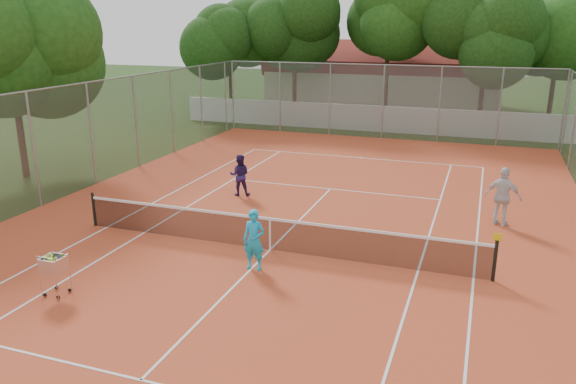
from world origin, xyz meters
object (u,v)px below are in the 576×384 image
(player_far_right, at_px, (503,197))
(tennis_net, at_px, (270,234))
(clubhouse, at_px, (386,78))
(player_far_left, at_px, (240,175))
(ball_hopper, at_px, (55,274))
(player_near, at_px, (254,240))

(player_far_right, bearing_deg, tennis_net, 51.50)
(clubhouse, height_order, player_far_left, clubhouse)
(player_far_left, distance_m, ball_hopper, 8.78)
(tennis_net, distance_m, player_far_left, 5.42)
(player_near, relative_size, player_far_left, 1.05)
(player_near, height_order, player_far_right, player_far_right)
(tennis_net, relative_size, ball_hopper, 11.28)
(clubhouse, relative_size, ball_hopper, 15.58)
(player_far_left, xyz_separation_m, ball_hopper, (-0.78, -8.74, -0.24))
(clubhouse, bearing_deg, tennis_net, -86.05)
(player_near, bearing_deg, clubhouse, 92.40)
(clubhouse, distance_m, player_far_left, 24.53)
(clubhouse, height_order, ball_hopper, clubhouse)
(player_far_right, bearing_deg, ball_hopper, 57.10)
(clubhouse, bearing_deg, player_far_right, -71.76)
(clubhouse, relative_size, player_far_left, 10.67)
(player_near, xyz_separation_m, player_far_right, (6.05, 5.66, 0.13))
(clubhouse, distance_m, ball_hopper, 33.30)
(player_far_left, height_order, ball_hopper, player_far_left)
(tennis_net, xyz_separation_m, player_near, (0.08, -1.32, 0.31))
(tennis_net, distance_m, ball_hopper, 5.64)
(tennis_net, bearing_deg, player_far_left, 123.22)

